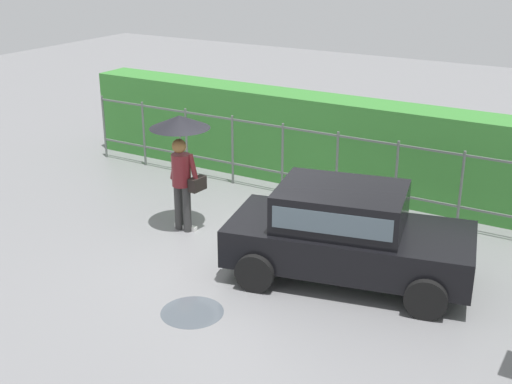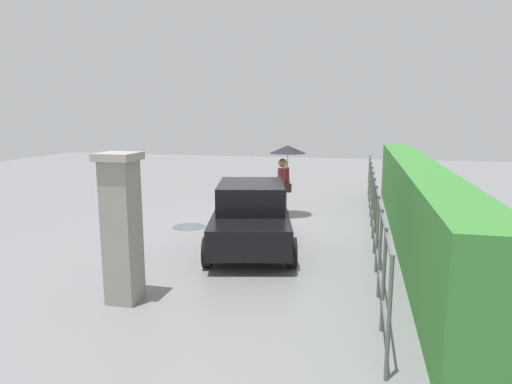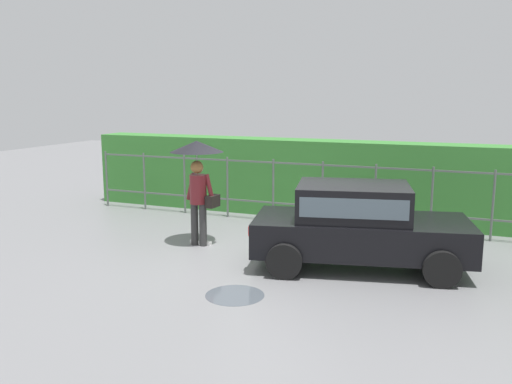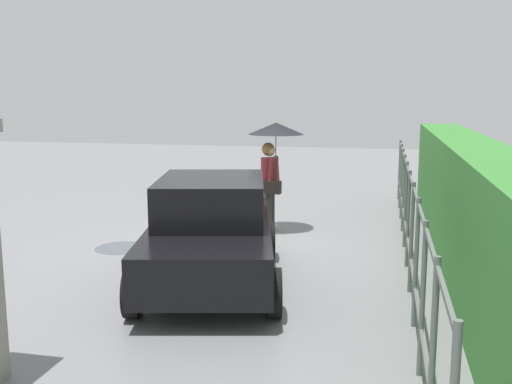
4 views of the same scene
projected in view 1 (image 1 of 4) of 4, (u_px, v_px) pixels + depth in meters
name	position (u px, v px, depth m)	size (l,w,h in m)	color
ground_plane	(251.00, 259.00, 11.18)	(40.00, 40.00, 0.00)	slate
car	(346.00, 230.00, 10.31)	(3.97, 2.49, 1.48)	black
pedestrian	(181.00, 143.00, 11.78)	(1.07, 1.07, 2.11)	#333333
fence_section	(337.00, 165.00, 13.14)	(12.09, 0.05, 1.50)	#59605B
hedge_row	(356.00, 147.00, 13.85)	(13.04, 0.90, 1.90)	#387F33
puddle_near	(192.00, 312.00, 9.60)	(0.91, 0.91, 0.00)	#4C545B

